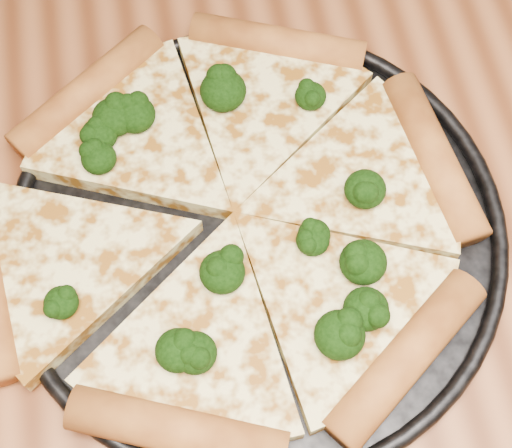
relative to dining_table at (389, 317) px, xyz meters
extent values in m
plane|color=brown|center=(0.00, 0.00, -0.66)|extent=(4.00, 4.00, 0.00)
cube|color=brown|center=(0.00, 0.00, 0.07)|extent=(1.20, 0.90, 0.04)
cylinder|color=black|center=(-0.10, 0.05, 0.09)|extent=(0.34, 0.34, 0.01)
torus|color=black|center=(-0.10, 0.05, 0.10)|extent=(0.35, 0.35, 0.01)
cylinder|color=#AB652A|center=(0.03, 0.08, 0.11)|extent=(0.05, 0.14, 0.03)
cylinder|color=#AB652A|center=(-0.06, 0.20, 0.11)|extent=(0.14, 0.08, 0.03)
cylinder|color=#AB652A|center=(-0.20, 0.18, 0.11)|extent=(0.12, 0.10, 0.03)
cylinder|color=#AB652A|center=(-0.17, -0.08, 0.11)|extent=(0.14, 0.08, 0.03)
cylinder|color=#AB652A|center=(-0.02, -0.06, 0.11)|extent=(0.12, 0.10, 0.03)
ellipsoid|color=black|center=(-0.20, 0.11, 0.12)|extent=(0.03, 0.03, 0.02)
ellipsoid|color=black|center=(-0.20, 0.13, 0.12)|extent=(0.03, 0.03, 0.02)
ellipsoid|color=black|center=(-0.19, 0.14, 0.12)|extent=(0.03, 0.03, 0.02)
ellipsoid|color=black|center=(-0.13, 0.01, 0.12)|extent=(0.03, 0.03, 0.02)
ellipsoid|color=black|center=(-0.04, 0.14, 0.12)|extent=(0.02, 0.02, 0.02)
ellipsoid|color=black|center=(-0.04, 0.00, 0.12)|extent=(0.03, 0.03, 0.02)
ellipsoid|color=black|center=(-0.02, 0.06, 0.12)|extent=(0.03, 0.03, 0.02)
ellipsoid|color=black|center=(-0.15, -0.04, 0.12)|extent=(0.03, 0.03, 0.02)
ellipsoid|color=black|center=(-0.11, 0.15, 0.12)|extent=(0.03, 0.03, 0.03)
ellipsoid|color=black|center=(-0.17, 0.14, 0.12)|extent=(0.03, 0.03, 0.02)
ellipsoid|color=black|center=(-0.06, -0.04, 0.12)|extent=(0.03, 0.03, 0.02)
ellipsoid|color=black|center=(-0.06, 0.03, 0.12)|extent=(0.02, 0.02, 0.02)
ellipsoid|color=black|center=(-0.04, -0.03, 0.12)|extent=(0.03, 0.03, 0.02)
ellipsoid|color=black|center=(-0.23, 0.01, 0.12)|extent=(0.02, 0.02, 0.02)
ellipsoid|color=black|center=(-0.16, -0.03, 0.12)|extent=(0.03, 0.03, 0.02)
ellipsoid|color=black|center=(-0.07, 0.03, 0.12)|extent=(0.02, 0.02, 0.02)
camera|label=1|loc=(-0.14, -0.17, 0.58)|focal=52.82mm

